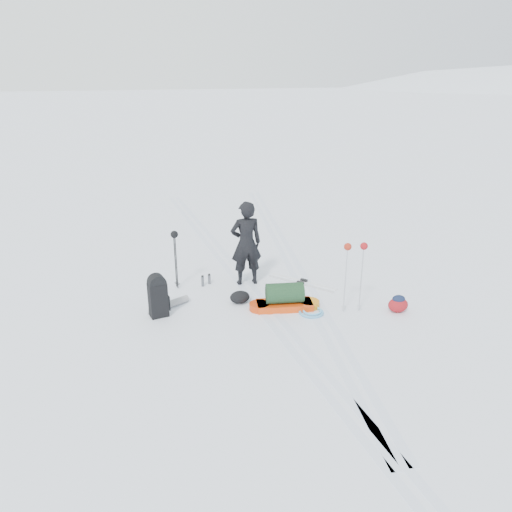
{
  "coord_description": "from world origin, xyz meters",
  "views": [
    {
      "loc": [
        -2.53,
        -8.9,
        4.49
      ],
      "look_at": [
        -0.03,
        0.04,
        0.95
      ],
      "focal_mm": 35.0,
      "sensor_mm": 36.0,
      "label": 1
    }
  ],
  "objects_px": {
    "skier": "(246,243)",
    "pulk_sled": "(285,299)",
    "ski_poles_black": "(175,241)",
    "expedition_rucksack": "(160,296)"
  },
  "relations": [
    {
      "from": "skier",
      "to": "expedition_rucksack",
      "type": "height_order",
      "value": "skier"
    },
    {
      "from": "skier",
      "to": "pulk_sled",
      "type": "bearing_deg",
      "value": 107.2
    },
    {
      "from": "skier",
      "to": "pulk_sled",
      "type": "distance_m",
      "value": 1.62
    },
    {
      "from": "pulk_sled",
      "to": "expedition_rucksack",
      "type": "distance_m",
      "value": 2.41
    },
    {
      "from": "expedition_rucksack",
      "to": "skier",
      "type": "bearing_deg",
      "value": 16.14
    },
    {
      "from": "expedition_rucksack",
      "to": "ski_poles_black",
      "type": "relative_size",
      "value": 0.67
    },
    {
      "from": "skier",
      "to": "ski_poles_black",
      "type": "height_order",
      "value": "skier"
    },
    {
      "from": "pulk_sled",
      "to": "ski_poles_black",
      "type": "xyz_separation_m",
      "value": [
        -1.91,
        1.58,
        0.85
      ]
    },
    {
      "from": "expedition_rucksack",
      "to": "ski_poles_black",
      "type": "height_order",
      "value": "ski_poles_black"
    },
    {
      "from": "skier",
      "to": "pulk_sled",
      "type": "xyz_separation_m",
      "value": [
        0.42,
        -1.39,
        -0.73
      ]
    }
  ]
}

